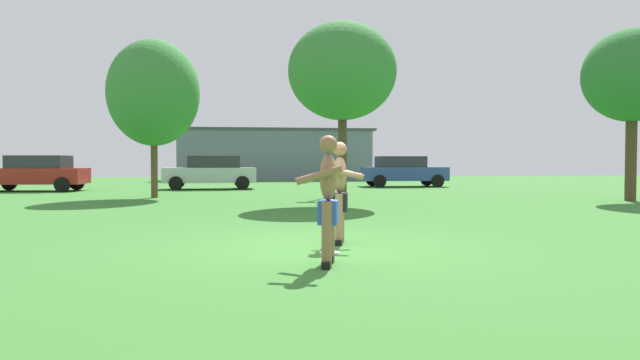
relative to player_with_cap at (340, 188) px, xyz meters
The scene contains 12 objects.
ground_plane 1.02m from the player_with_cap, 135.90° to the right, with size 80.00×80.00×0.00m, color #38752D.
player_with_cap is the anchor object (origin of this frame).
player_in_blue 1.93m from the player_with_cap, 104.67° to the right, with size 0.68×0.76×1.66m.
frisbee 1.36m from the player_with_cap, 108.35° to the right, with size 0.29×0.29×0.03m, color white.
car_blue_near_post 21.04m from the player_with_cap, 71.10° to the left, with size 4.33×2.07×1.58m.
car_red_mid_lot 20.71m from the player_with_cap, 120.70° to the left, with size 4.41×2.25×1.58m.
car_silver_far_end 18.85m from the player_with_cap, 99.13° to the left, with size 4.38×2.19×1.58m.
lamp_post 14.40m from the player_with_cap, 79.23° to the left, with size 0.60×0.24×6.12m.
outbuilding_behind_lot 32.08m from the player_with_cap, 88.46° to the left, with size 13.84×4.59×3.61m.
tree_left_field 13.54m from the player_with_cap, 110.77° to the left, with size 3.29×3.29×5.72m.
tree_right_field 14.57m from the player_with_cap, 36.76° to the left, with size 3.20×3.20×5.76m.
tree_behind_players 9.23m from the player_with_cap, 79.67° to the left, with size 3.37×3.37×5.64m.
Camera 1 is at (-1.25, -8.75, 1.33)m, focal length 32.21 mm.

